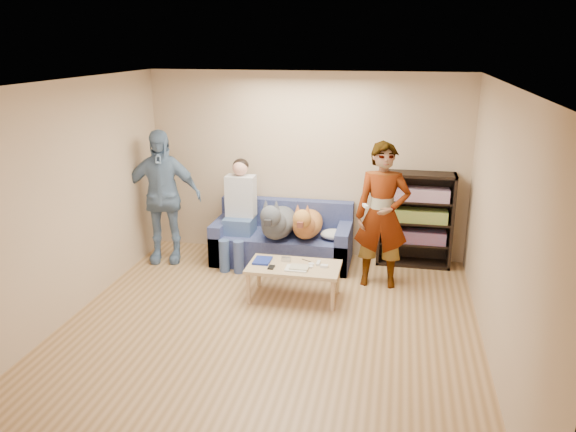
% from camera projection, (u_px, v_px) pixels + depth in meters
% --- Properties ---
extents(ground, '(5.00, 5.00, 0.00)m').
position_uv_depth(ground, '(266.00, 334.00, 5.97)').
color(ground, olive).
rests_on(ground, ground).
extents(ceiling, '(5.00, 5.00, 0.00)m').
position_uv_depth(ceiling, '(263.00, 84.00, 5.19)').
color(ceiling, white).
rests_on(ceiling, ground).
extents(wall_back, '(4.50, 0.00, 4.50)m').
position_uv_depth(wall_back, '(306.00, 165.00, 7.92)').
color(wall_back, tan).
rests_on(wall_back, ground).
extents(wall_front, '(4.50, 0.00, 4.50)m').
position_uv_depth(wall_front, '(163.00, 346.00, 3.24)').
color(wall_front, tan).
rests_on(wall_front, ground).
extents(wall_left, '(0.00, 5.00, 5.00)m').
position_uv_depth(wall_left, '(60.00, 205.00, 6.00)').
color(wall_left, tan).
rests_on(wall_left, ground).
extents(wall_right, '(0.00, 5.00, 5.00)m').
position_uv_depth(wall_right, '(502.00, 232.00, 5.16)').
color(wall_right, tan).
rests_on(wall_right, ground).
extents(blanket, '(0.37, 0.31, 0.13)m').
position_uv_depth(blanket, '(334.00, 234.00, 7.55)').
color(blanket, '#A8A8AD').
rests_on(blanket, sofa).
extents(person_standing_right, '(0.68, 0.45, 1.83)m').
position_uv_depth(person_standing_right, '(382.00, 216.00, 6.93)').
color(person_standing_right, gray).
rests_on(person_standing_right, ground).
extents(person_standing_left, '(1.16, 0.66, 1.86)m').
position_uv_depth(person_standing_left, '(161.00, 197.00, 7.72)').
color(person_standing_left, '#6A87AA').
rests_on(person_standing_left, ground).
extents(held_controller, '(0.08, 0.13, 0.03)m').
position_uv_depth(held_controller, '(365.00, 206.00, 6.73)').
color(held_controller, white).
rests_on(held_controller, person_standing_right).
extents(notebook_blue, '(0.20, 0.26, 0.03)m').
position_uv_depth(notebook_blue, '(262.00, 261.00, 6.81)').
color(notebook_blue, navy).
rests_on(notebook_blue, coffee_table).
extents(papers, '(0.26, 0.20, 0.02)m').
position_uv_depth(papers, '(297.00, 268.00, 6.59)').
color(papers, silver).
rests_on(papers, coffee_table).
extents(magazine, '(0.22, 0.17, 0.01)m').
position_uv_depth(magazine, '(299.00, 267.00, 6.59)').
color(magazine, '#B2A98E').
rests_on(magazine, coffee_table).
extents(camera_silver, '(0.11, 0.06, 0.05)m').
position_uv_depth(camera_silver, '(286.00, 259.00, 6.82)').
color(camera_silver, '#AAABAF').
rests_on(camera_silver, coffee_table).
extents(controller_a, '(0.04, 0.13, 0.03)m').
position_uv_depth(controller_a, '(318.00, 263.00, 6.73)').
color(controller_a, silver).
rests_on(controller_a, coffee_table).
extents(controller_b, '(0.09, 0.06, 0.03)m').
position_uv_depth(controller_b, '(324.00, 266.00, 6.64)').
color(controller_b, white).
rests_on(controller_b, coffee_table).
extents(headphone_cup_a, '(0.07, 0.07, 0.02)m').
position_uv_depth(headphone_cup_a, '(310.00, 267.00, 6.63)').
color(headphone_cup_a, white).
rests_on(headphone_cup_a, coffee_table).
extents(headphone_cup_b, '(0.07, 0.07, 0.02)m').
position_uv_depth(headphone_cup_b, '(311.00, 264.00, 6.71)').
color(headphone_cup_b, silver).
rests_on(headphone_cup_b, coffee_table).
extents(pen_orange, '(0.13, 0.06, 0.01)m').
position_uv_depth(pen_orange, '(290.00, 270.00, 6.54)').
color(pen_orange, orange).
rests_on(pen_orange, coffee_table).
extents(pen_black, '(0.13, 0.08, 0.01)m').
position_uv_depth(pen_black, '(306.00, 260.00, 6.84)').
color(pen_black, black).
rests_on(pen_black, coffee_table).
extents(wallet, '(0.07, 0.12, 0.02)m').
position_uv_depth(wallet, '(271.00, 267.00, 6.62)').
color(wallet, black).
rests_on(wallet, coffee_table).
extents(sofa, '(1.90, 0.85, 0.82)m').
position_uv_depth(sofa, '(283.00, 242.00, 7.89)').
color(sofa, '#515B93').
rests_on(sofa, ground).
extents(person_seated, '(0.40, 0.73, 1.47)m').
position_uv_depth(person_seated, '(239.00, 208.00, 7.74)').
color(person_seated, '#3F568C').
rests_on(person_seated, sofa).
extents(dog_gray, '(0.44, 1.27, 0.64)m').
position_uv_depth(dog_gray, '(277.00, 222.00, 7.54)').
color(dog_gray, '#484C52').
rests_on(dog_gray, sofa).
extents(dog_tan, '(0.40, 1.16, 0.57)m').
position_uv_depth(dog_tan, '(307.00, 224.00, 7.56)').
color(dog_tan, '#B87C38').
rests_on(dog_tan, sofa).
extents(coffee_table, '(1.10, 0.60, 0.42)m').
position_uv_depth(coffee_table, '(294.00, 269.00, 6.70)').
color(coffee_table, tan).
rests_on(coffee_table, ground).
extents(bookshelf, '(1.00, 0.34, 1.30)m').
position_uv_depth(bookshelf, '(415.00, 217.00, 7.65)').
color(bookshelf, black).
rests_on(bookshelf, ground).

